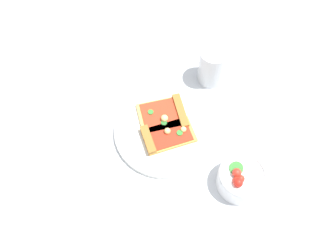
{
  "coord_description": "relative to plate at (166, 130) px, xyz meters",
  "views": [
    {
      "loc": [
        -0.05,
        0.43,
        0.81
      ],
      "look_at": [
        0.01,
        -0.01,
        0.03
      ],
      "focal_mm": 38.28,
      "sensor_mm": 36.0,
      "label": 1
    }
  ],
  "objects": [
    {
      "name": "soda_glass",
      "position": [
        -0.1,
        -0.19,
        0.04
      ],
      "size": [
        0.08,
        0.08,
        0.11
      ],
      "color": "silver",
      "rests_on": "ground_plane"
    },
    {
      "name": "pizza_slice_near",
      "position": [
        0.0,
        0.02,
        0.01
      ],
      "size": [
        0.15,
        0.12,
        0.02
      ],
      "color": "gold",
      "rests_on": "plate"
    },
    {
      "name": "ground_plane",
      "position": [
        -0.01,
        0.01,
        -0.01
      ],
      "size": [
        2.4,
        2.4,
        0.0
      ],
      "primitive_type": "plane",
      "color": "silver",
      "rests_on": "ground"
    },
    {
      "name": "paper_napkin",
      "position": [
        0.27,
        0.07,
        -0.01
      ],
      "size": [
        0.17,
        0.14,
        0.0
      ],
      "primitive_type": "cube",
      "rotation": [
        0.0,
        0.0,
        0.27
      ],
      "color": "white",
      "rests_on": "ground_plane"
    },
    {
      "name": "plate",
      "position": [
        0.0,
        0.0,
        0.0
      ],
      "size": [
        0.26,
        0.26,
        0.01
      ],
      "primitive_type": "cylinder",
      "color": "silver",
      "rests_on": "ground_plane"
    },
    {
      "name": "salad_bowl",
      "position": [
        -0.19,
        0.12,
        0.03
      ],
      "size": [
        0.11,
        0.11,
        0.07
      ],
      "color": "white",
      "rests_on": "ground_plane"
    },
    {
      "name": "pizza_slice_far",
      "position": [
        0.0,
        -0.04,
        0.01
      ],
      "size": [
        0.15,
        0.14,
        0.03
      ],
      "color": "#E5B256",
      "rests_on": "plate"
    }
  ]
}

